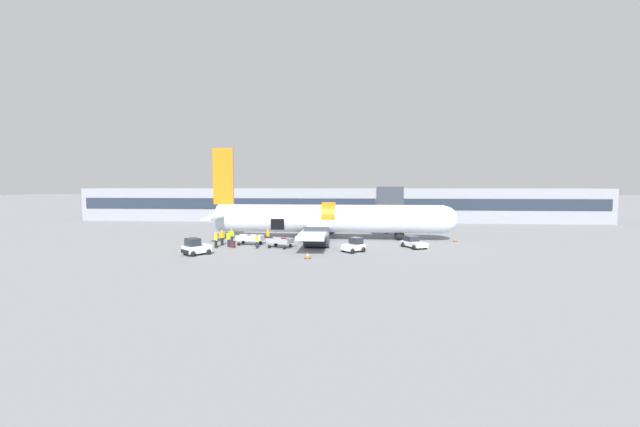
{
  "coord_description": "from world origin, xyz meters",
  "views": [
    {
      "loc": [
        3.25,
        -46.09,
        7.07
      ],
      "look_at": [
        -0.79,
        2.9,
        3.51
      ],
      "focal_mm": 22.0,
      "sensor_mm": 36.0,
      "label": 1
    }
  ],
  "objects_px": {
    "baggage_tug_rear": "(196,248)",
    "ground_crew_helper": "(268,235)",
    "ground_crew_loader_b": "(216,239)",
    "suitcase_on_tarmac_upright": "(233,245)",
    "ground_crew_driver": "(229,239)",
    "airplane": "(325,219)",
    "ground_crew_supervisor": "(257,241)",
    "baggage_tug_mid": "(413,243)",
    "baggage_tug_lead": "(354,246)",
    "ground_crew_loader_a": "(232,236)",
    "ground_crew_marshal": "(222,237)",
    "baggage_cart_loading": "(251,240)",
    "baggage_cart_queued": "(281,243)"
  },
  "relations": [
    {
      "from": "ground_crew_helper",
      "to": "ground_crew_loader_a",
      "type": "bearing_deg",
      "value": -170.28
    },
    {
      "from": "baggage_tug_lead",
      "to": "baggage_tug_mid",
      "type": "distance_m",
      "value": 7.48
    },
    {
      "from": "baggage_tug_lead",
      "to": "ground_crew_supervisor",
      "type": "height_order",
      "value": "ground_crew_supervisor"
    },
    {
      "from": "baggage_tug_lead",
      "to": "ground_crew_loader_a",
      "type": "bearing_deg",
      "value": 161.1
    },
    {
      "from": "baggage_cart_loading",
      "to": "suitcase_on_tarmac_upright",
      "type": "relative_size",
      "value": 5.15
    },
    {
      "from": "baggage_tug_mid",
      "to": "suitcase_on_tarmac_upright",
      "type": "xyz_separation_m",
      "value": [
        -20.34,
        -1.73,
        -0.24
      ]
    },
    {
      "from": "airplane",
      "to": "ground_crew_loader_a",
      "type": "relative_size",
      "value": 18.73
    },
    {
      "from": "baggage_tug_mid",
      "to": "ground_crew_marshal",
      "type": "bearing_deg",
      "value": 179.81
    },
    {
      "from": "ground_crew_loader_a",
      "to": "baggage_tug_lead",
      "type": "bearing_deg",
      "value": -18.9
    },
    {
      "from": "baggage_tug_rear",
      "to": "ground_crew_driver",
      "type": "xyz_separation_m",
      "value": [
        1.76,
        5.2,
        0.23
      ]
    },
    {
      "from": "ground_crew_driver",
      "to": "ground_crew_helper",
      "type": "distance_m",
      "value": 5.24
    },
    {
      "from": "baggage_cart_loading",
      "to": "ground_crew_loader_a",
      "type": "xyz_separation_m",
      "value": [
        -2.73,
        1.26,
        0.31
      ]
    },
    {
      "from": "baggage_tug_mid",
      "to": "ground_crew_helper",
      "type": "xyz_separation_m",
      "value": [
        -17.23,
        2.51,
        0.32
      ]
    },
    {
      "from": "suitcase_on_tarmac_upright",
      "to": "baggage_tug_rear",
      "type": "bearing_deg",
      "value": -117.58
    },
    {
      "from": "baggage_tug_lead",
      "to": "suitcase_on_tarmac_upright",
      "type": "relative_size",
      "value": 3.37
    },
    {
      "from": "baggage_tug_lead",
      "to": "baggage_tug_rear",
      "type": "relative_size",
      "value": 0.89
    },
    {
      "from": "ground_crew_loader_b",
      "to": "ground_crew_loader_a",
      "type": "bearing_deg",
      "value": 79.62
    },
    {
      "from": "ground_crew_driver",
      "to": "ground_crew_supervisor",
      "type": "bearing_deg",
      "value": -12.47
    },
    {
      "from": "ground_crew_marshal",
      "to": "baggage_cart_loading",
      "type": "bearing_deg",
      "value": 7.48
    },
    {
      "from": "baggage_tug_rear",
      "to": "ground_crew_marshal",
      "type": "distance_m",
      "value": 6.44
    },
    {
      "from": "baggage_tug_lead",
      "to": "suitcase_on_tarmac_upright",
      "type": "xyz_separation_m",
      "value": [
        -13.64,
        1.59,
        -0.3
      ]
    },
    {
      "from": "airplane",
      "to": "baggage_cart_loading",
      "type": "xyz_separation_m",
      "value": [
        -8.44,
        -5.57,
        -2.03
      ]
    },
    {
      "from": "ground_crew_supervisor",
      "to": "ground_crew_marshal",
      "type": "xyz_separation_m",
      "value": [
        -4.66,
        1.98,
        0.11
      ]
    },
    {
      "from": "baggage_tug_lead",
      "to": "ground_crew_helper",
      "type": "height_order",
      "value": "ground_crew_helper"
    },
    {
      "from": "airplane",
      "to": "ground_crew_loader_b",
      "type": "relative_size",
      "value": 17.96
    },
    {
      "from": "ground_crew_supervisor",
      "to": "baggage_tug_lead",
      "type": "bearing_deg",
      "value": -7.44
    },
    {
      "from": "suitcase_on_tarmac_upright",
      "to": "airplane",
      "type": "bearing_deg",
      "value": 38.14
    },
    {
      "from": "airplane",
      "to": "ground_crew_supervisor",
      "type": "relative_size",
      "value": 20.67
    },
    {
      "from": "ground_crew_loader_b",
      "to": "ground_crew_marshal",
      "type": "height_order",
      "value": "ground_crew_loader_b"
    },
    {
      "from": "baggage_tug_mid",
      "to": "baggage_cart_queued",
      "type": "relative_size",
      "value": 0.96
    },
    {
      "from": "ground_crew_helper",
      "to": "ground_crew_supervisor",
      "type": "bearing_deg",
      "value": -93.74
    },
    {
      "from": "ground_crew_marshal",
      "to": "suitcase_on_tarmac_upright",
      "type": "relative_size",
      "value": 2.27
    },
    {
      "from": "baggage_tug_lead",
      "to": "ground_crew_driver",
      "type": "xyz_separation_m",
      "value": [
        -14.29,
        2.18,
        0.32
      ]
    },
    {
      "from": "baggage_tug_rear",
      "to": "ground_crew_helper",
      "type": "distance_m",
      "value": 10.43
    },
    {
      "from": "baggage_tug_rear",
      "to": "ground_crew_loader_a",
      "type": "bearing_deg",
      "value": 81.67
    },
    {
      "from": "ground_crew_loader_a",
      "to": "suitcase_on_tarmac_upright",
      "type": "bearing_deg",
      "value": -70.74
    },
    {
      "from": "baggage_tug_lead",
      "to": "baggage_cart_loading",
      "type": "bearing_deg",
      "value": 162.48
    },
    {
      "from": "baggage_tug_rear",
      "to": "ground_crew_driver",
      "type": "distance_m",
      "value": 5.49
    },
    {
      "from": "baggage_tug_rear",
      "to": "ground_crew_loader_b",
      "type": "distance_m",
      "value": 4.49
    },
    {
      "from": "baggage_tug_mid",
      "to": "baggage_tug_rear",
      "type": "height_order",
      "value": "baggage_tug_rear"
    },
    {
      "from": "ground_crew_supervisor",
      "to": "suitcase_on_tarmac_upright",
      "type": "bearing_deg",
      "value": 176.34
    },
    {
      "from": "baggage_tug_mid",
      "to": "baggage_cart_loading",
      "type": "relative_size",
      "value": 0.86
    },
    {
      "from": "baggage_tug_mid",
      "to": "ground_crew_marshal",
      "type": "relative_size",
      "value": 1.96
    },
    {
      "from": "baggage_tug_lead",
      "to": "ground_crew_marshal",
      "type": "height_order",
      "value": "ground_crew_marshal"
    },
    {
      "from": "ground_crew_loader_b",
      "to": "ground_crew_helper",
      "type": "bearing_deg",
      "value": 41.33
    },
    {
      "from": "baggage_cart_loading",
      "to": "ground_crew_helper",
      "type": "height_order",
      "value": "ground_crew_helper"
    },
    {
      "from": "baggage_cart_loading",
      "to": "baggage_tug_lead",
      "type": "bearing_deg",
      "value": -17.52
    },
    {
      "from": "airplane",
      "to": "ground_crew_helper",
      "type": "height_order",
      "value": "airplane"
    },
    {
      "from": "ground_crew_helper",
      "to": "suitcase_on_tarmac_upright",
      "type": "height_order",
      "value": "ground_crew_helper"
    },
    {
      "from": "airplane",
      "to": "baggage_tug_mid",
      "type": "distance_m",
      "value": 12.22
    }
  ]
}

